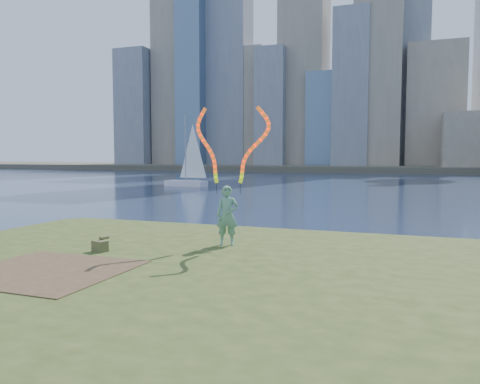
% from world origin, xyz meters
% --- Properties ---
extents(ground, '(320.00, 320.00, 0.00)m').
position_xyz_m(ground, '(0.00, 0.00, 0.00)').
color(ground, '#1B2844').
rests_on(ground, ground).
extents(grassy_knoll, '(20.00, 18.00, 0.80)m').
position_xyz_m(grassy_knoll, '(0.00, -2.30, 0.34)').
color(grassy_knoll, '#354318').
rests_on(grassy_knoll, ground).
extents(dirt_patch, '(3.20, 3.00, 0.02)m').
position_xyz_m(dirt_patch, '(-2.20, -3.20, 0.81)').
color(dirt_patch, '#47331E').
rests_on(dirt_patch, grassy_knoll).
extents(far_shore, '(320.00, 40.00, 1.20)m').
position_xyz_m(far_shore, '(0.00, 95.00, 0.60)').
color(far_shore, '#4B4637').
rests_on(far_shore, ground).
extents(woman_with_ribbons, '(1.97, 0.65, 3.98)m').
position_xyz_m(woman_with_ribbons, '(0.27, 0.75, 2.22)').
color(woman_with_ribbons, '#11673B').
rests_on(woman_with_ribbons, grassy_knoll).
extents(canvas_bag, '(0.44, 0.50, 0.36)m').
position_xyz_m(canvas_bag, '(-2.40, -1.14, 0.95)').
color(canvas_bag, '#4A4B28').
rests_on(canvas_bag, grassy_knoll).
extents(sailboat, '(4.94, 2.18, 7.41)m').
position_xyz_m(sailboat, '(-17.01, 33.04, 1.27)').
color(sailboat, white).
rests_on(sailboat, ground).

